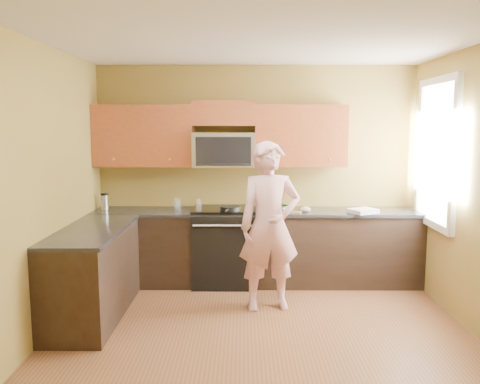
{
  "coord_description": "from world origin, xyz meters",
  "views": [
    {
      "loc": [
        -0.17,
        -4.24,
        1.95
      ],
      "look_at": [
        -0.2,
        1.3,
        1.2
      ],
      "focal_mm": 36.72,
      "sensor_mm": 36.0,
      "label": 1
    }
  ],
  "objects_px": {
    "stove": "(224,246)",
    "butter_tub": "(284,211)",
    "travel_mug": "(105,209)",
    "microwave": "(224,167)",
    "woman": "(270,226)",
    "frying_pan": "(230,211)"
  },
  "relations": [
    {
      "from": "microwave",
      "to": "travel_mug",
      "type": "height_order",
      "value": "microwave"
    },
    {
      "from": "microwave",
      "to": "butter_tub",
      "type": "height_order",
      "value": "microwave"
    },
    {
      "from": "woman",
      "to": "travel_mug",
      "type": "height_order",
      "value": "woman"
    },
    {
      "from": "woman",
      "to": "butter_tub",
      "type": "relative_size",
      "value": 14.32
    },
    {
      "from": "microwave",
      "to": "frying_pan",
      "type": "height_order",
      "value": "microwave"
    },
    {
      "from": "frying_pan",
      "to": "travel_mug",
      "type": "xyz_separation_m",
      "value": [
        -1.56,
        0.25,
        -0.03
      ]
    },
    {
      "from": "woman",
      "to": "travel_mug",
      "type": "distance_m",
      "value": 2.19
    },
    {
      "from": "frying_pan",
      "to": "travel_mug",
      "type": "relative_size",
      "value": 2.13
    },
    {
      "from": "woman",
      "to": "travel_mug",
      "type": "relative_size",
      "value": 8.94
    },
    {
      "from": "frying_pan",
      "to": "butter_tub",
      "type": "xyz_separation_m",
      "value": [
        0.65,
        0.14,
        -0.03
      ]
    },
    {
      "from": "microwave",
      "to": "woman",
      "type": "bearing_deg",
      "value": -61.47
    },
    {
      "from": "microwave",
      "to": "frying_pan",
      "type": "relative_size",
      "value": 1.78
    },
    {
      "from": "woman",
      "to": "frying_pan",
      "type": "distance_m",
      "value": 0.79
    },
    {
      "from": "frying_pan",
      "to": "stove",
      "type": "bearing_deg",
      "value": 126.49
    },
    {
      "from": "woman",
      "to": "frying_pan",
      "type": "xyz_separation_m",
      "value": [
        -0.44,
        0.65,
        0.05
      ]
    },
    {
      "from": "frying_pan",
      "to": "travel_mug",
      "type": "bearing_deg",
      "value": -177.94
    },
    {
      "from": "travel_mug",
      "to": "stove",
      "type": "bearing_deg",
      "value": -2.96
    },
    {
      "from": "frying_pan",
      "to": "butter_tub",
      "type": "height_order",
      "value": "frying_pan"
    },
    {
      "from": "stove",
      "to": "butter_tub",
      "type": "bearing_deg",
      "value": -2.81
    },
    {
      "from": "microwave",
      "to": "woman",
      "type": "height_order",
      "value": "woman"
    },
    {
      "from": "woman",
      "to": "travel_mug",
      "type": "xyz_separation_m",
      "value": [
        -2.0,
        0.9,
        0.02
      ]
    },
    {
      "from": "stove",
      "to": "travel_mug",
      "type": "distance_m",
      "value": 1.55
    }
  ]
}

